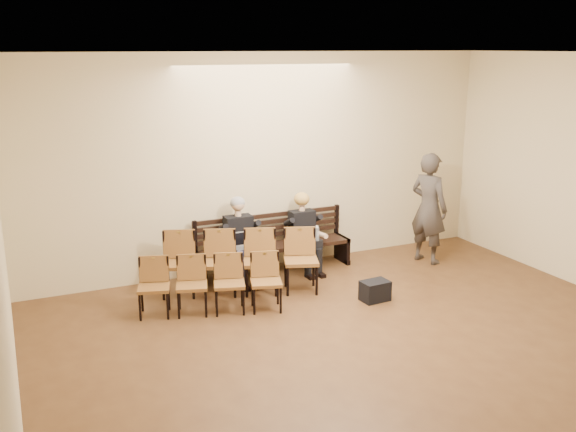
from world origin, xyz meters
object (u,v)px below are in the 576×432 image
bench (274,258)px  laptop (245,249)px  water_bottle (317,241)px  bag (375,291)px  chair_row_front (240,263)px  chair_row_back (211,285)px  seated_woman (304,236)px  seated_man (241,240)px  passerby (429,200)px

bench → laptop: 0.80m
water_bottle → bag: bearing=-78.0°
chair_row_front → bench: bearing=57.9°
laptop → chair_row_front: size_ratio=0.14×
chair_row_front → chair_row_back: (-0.63, -0.52, -0.07)m
bench → laptop: laptop is taller
seated_woman → bag: size_ratio=2.93×
seated_woman → laptop: size_ratio=3.65×
laptop → bag: 2.08m
seated_man → laptop: bearing=-95.3°
bench → seated_woman: 0.62m
passerby → bag: bearing=104.4°
seated_man → water_bottle: size_ratio=5.19×
laptop → passerby: size_ratio=0.15×
seated_man → bench: bearing=10.9°
bench → seated_woman: seated_woman is taller
bench → seated_woman: size_ratio=2.22×
laptop → water_bottle: bearing=-16.0°
passerby → chair_row_front: bearing=72.0°
seated_man → chair_row_back: (-0.83, -1.05, -0.24)m
bench → seated_man: (-0.62, -0.12, 0.42)m
seated_woman → water_bottle: bearing=-76.5°
bag → passerby: 2.28m
laptop → bag: laptop is taller
seated_woman → laptop: bearing=-168.9°
laptop → bag: size_ratio=0.80×
laptop → passerby: passerby is taller
laptop → chair_row_front: (-0.19, -0.31, -0.09)m
bench → water_bottle: 0.78m
seated_man → passerby: passerby is taller
laptop → chair_row_back: (-0.81, -0.83, -0.17)m
laptop → chair_row_front: 0.37m
seated_woman → bench: bearing=166.2°
bench → water_bottle: size_ratio=10.49×
passerby → chair_row_front: 3.46m
passerby → chair_row_back: passerby is taller
bag → water_bottle: bearing=102.0°
seated_woman → passerby: size_ratio=0.54×
passerby → chair_row_front: size_ratio=0.94×
bench → chair_row_back: chair_row_back is taller
bag → chair_row_back: chair_row_back is taller
seated_man → bag: size_ratio=3.21×
water_bottle → bag: 1.42m
water_bottle → chair_row_back: chair_row_back is taller
bag → passerby: bearing=33.3°
chair_row_front → chair_row_back: 0.82m
water_bottle → chair_row_front: chair_row_front is taller
water_bottle → passerby: passerby is taller
bench → seated_woman: bearing=-13.8°
seated_woman → chair_row_front: seated_woman is taller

